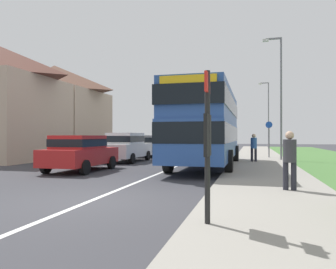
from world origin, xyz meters
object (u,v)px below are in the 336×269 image
cycle_route_sign (269,138)px  parked_car_white (127,146)px  bus_stop_sign (207,136)px  parked_car_grey (154,145)px  pedestrian_at_stop (290,157)px  pedestrian_walking_away (254,146)px  parked_car_red (80,151)px  street_lamp_mid (279,90)px  parked_car_black (170,143)px  double_decker_bus (207,124)px  street_lamp_far (268,111)px

cycle_route_sign → parked_car_white: bearing=-152.4°
bus_stop_sign → parked_car_grey: bearing=109.6°
parked_car_grey → pedestrian_at_stop: bearing=-60.5°
parked_car_grey → pedestrian_walking_away: pedestrian_walking_away is taller
parked_car_red → street_lamp_mid: 12.37m
bus_stop_sign → cycle_route_sign: bus_stop_sign is taller
pedestrian_walking_away → cycle_route_sign: cycle_route_sign is taller
parked_car_white → parked_car_black: 10.85m
parked_car_grey → cycle_route_sign: size_ratio=1.79×
parked_car_red → cycle_route_sign: cycle_route_sign is taller
double_decker_bus → parked_car_black: bearing=111.6°
parked_car_black → bus_stop_sign: bus_stop_sign is taller
parked_car_white → street_lamp_mid: street_lamp_mid is taller
parked_car_white → bus_stop_sign: 14.59m
parked_car_black → cycle_route_sign: (8.49, -6.45, 0.55)m
double_decker_bus → street_lamp_far: (3.92, 23.01, 2.27)m
parked_car_red → parked_car_black: size_ratio=0.95×
pedestrian_walking_away → double_decker_bus: bearing=-127.7°
double_decker_bus → parked_car_white: bearing=155.2°
double_decker_bus → pedestrian_walking_away: size_ratio=6.01×
double_decker_bus → parked_car_white: (-5.17, 2.38, -1.20)m
parked_car_red → pedestrian_walking_away: 9.53m
parked_car_black → street_lamp_mid: street_lamp_mid is taller
parked_car_grey → pedestrian_walking_away: 8.71m
street_lamp_far → parked_car_grey: bearing=-120.3°
bus_stop_sign → street_lamp_far: size_ratio=0.34×
cycle_route_sign → street_lamp_far: bearing=87.7°
bus_stop_sign → double_decker_bus: bearing=97.7°
pedestrian_walking_away → street_lamp_far: 20.46m
double_decker_bus → parked_car_red: (-5.14, -3.11, -1.27)m
street_lamp_far → cycle_route_sign: bearing=-92.3°
parked_car_grey → cycle_route_sign: bearing=-5.8°
double_decker_bus → parked_car_black: 14.28m
parked_car_red → pedestrian_walking_away: size_ratio=2.43×
pedestrian_walking_away → bus_stop_sign: 13.56m
parked_car_grey → cycle_route_sign: (8.33, -0.85, 0.54)m
bus_stop_sign → street_lamp_far: (2.50, 33.62, 2.87)m
cycle_route_sign → pedestrian_walking_away: bearing=-104.6°
parked_car_red → double_decker_bus: bearing=31.2°
parked_car_grey → parked_car_black: 5.60m
street_lamp_far → parked_car_white: bearing=-113.8°
double_decker_bus → parked_car_red: double_decker_bus is taller
double_decker_bus → cycle_route_sign: (3.26, 6.78, -0.71)m
pedestrian_at_stop → bus_stop_sign: (-1.67, -3.79, 0.56)m
parked_car_white → bus_stop_sign: bus_stop_sign is taller
double_decker_bus → street_lamp_mid: bearing=51.7°
parked_car_white → street_lamp_mid: 9.83m
double_decker_bus → bus_stop_sign: (1.43, -10.62, -0.60)m
pedestrian_at_stop → street_lamp_mid: (0.67, 11.58, 3.33)m
parked_car_black → pedestrian_at_stop: bearing=-67.4°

